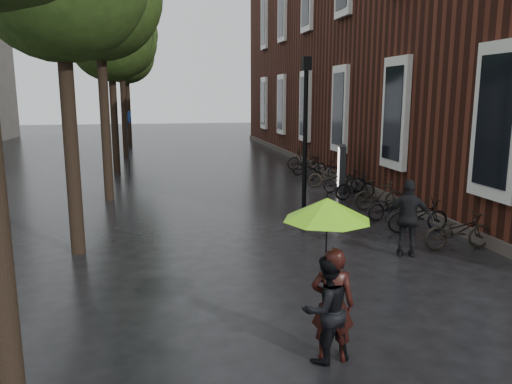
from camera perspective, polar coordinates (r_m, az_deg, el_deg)
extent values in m
cube|color=#38160F|center=(27.42, 17.03, 15.63)|extent=(10.00, 33.00, 12.00)
cube|color=silver|center=(12.76, 26.00, 7.26)|extent=(0.25, 1.60, 3.60)
cube|color=black|center=(12.70, 25.64, 7.27)|extent=(0.10, 1.20, 3.00)
cube|color=silver|center=(17.01, 15.74, 8.64)|extent=(0.25, 1.60, 3.60)
cube|color=black|center=(16.96, 15.43, 8.65)|extent=(0.10, 1.20, 3.00)
cube|color=silver|center=(21.58, 9.65, 9.32)|extent=(0.25, 1.60, 3.60)
cube|color=black|center=(21.55, 9.40, 9.33)|extent=(0.10, 1.20, 3.00)
cube|color=silver|center=(26.31, 5.72, 9.71)|extent=(0.25, 1.60, 3.60)
cube|color=black|center=(26.28, 5.50, 9.72)|extent=(0.10, 1.20, 3.00)
cube|color=silver|center=(31.13, 2.98, 9.96)|extent=(0.25, 1.60, 3.60)
cube|color=black|center=(31.10, 2.80, 9.96)|extent=(0.10, 1.20, 3.00)
cube|color=silver|center=(31.50, 3.09, 20.01)|extent=(0.25, 1.60, 3.60)
cube|color=black|center=(31.48, 2.90, 20.02)|extent=(0.10, 1.20, 3.00)
cube|color=silver|center=(35.99, 0.98, 10.12)|extent=(0.25, 1.60, 3.60)
cube|color=black|center=(35.97, 0.82, 10.12)|extent=(0.10, 1.20, 3.00)
cube|color=silver|center=(36.32, 1.01, 18.83)|extent=(0.25, 1.60, 3.60)
cube|color=black|center=(36.29, 0.85, 18.83)|extent=(0.10, 1.20, 3.00)
cube|color=#3F3833|center=(25.63, 6.57, 3.26)|extent=(0.40, 33.00, 0.30)
cylinder|color=black|center=(11.87, -20.30, 3.87)|extent=(0.32, 0.32, 4.51)
cylinder|color=black|center=(17.76, -16.81, 6.97)|extent=(0.32, 0.32, 4.95)
cylinder|color=black|center=(23.76, -15.84, 7.28)|extent=(0.32, 0.32, 4.40)
cylinder|color=black|center=(29.72, -14.82, 8.38)|extent=(0.32, 0.32, 4.79)
cylinder|color=black|center=(35.72, -14.36, 8.62)|extent=(0.32, 0.32, 4.57)
imported|color=black|center=(7.01, 8.74, -12.58)|extent=(0.68, 0.56, 1.61)
imported|color=black|center=(7.00, 7.98, -13.09)|extent=(0.86, 0.75, 1.50)
cylinder|color=black|center=(6.86, 7.96, -8.15)|extent=(0.02, 0.02, 1.52)
cone|color=#7FE518|center=(6.65, 8.13, -1.94)|extent=(1.20, 1.20, 0.30)
cylinder|color=black|center=(6.61, 8.18, -0.32)|extent=(0.02, 0.02, 0.08)
imported|color=black|center=(11.70, 17.06, -2.90)|extent=(1.11, 0.81, 1.75)
imported|color=black|center=(12.72, 22.08, -4.13)|extent=(1.70, 0.61, 0.89)
imported|color=black|center=(13.92, 18.01, -2.59)|extent=(1.71, 0.63, 0.89)
imported|color=black|center=(15.04, 15.29, -1.59)|extent=(1.58, 0.63, 0.82)
imported|color=black|center=(16.27, 13.91, -0.34)|extent=(1.63, 0.67, 0.95)
imported|color=black|center=(17.62, 11.29, 0.58)|extent=(1.57, 0.59, 0.92)
imported|color=black|center=(18.94, 10.03, 1.25)|extent=(1.64, 0.61, 0.85)
imported|color=black|center=(19.98, 8.28, 1.83)|extent=(1.67, 0.63, 0.87)
imported|color=black|center=(21.65, 7.57, 2.54)|extent=(1.69, 0.84, 0.85)
imported|color=black|center=(22.84, 6.08, 3.01)|extent=(1.61, 0.57, 0.84)
imported|color=black|center=(24.41, 5.43, 3.73)|extent=(1.69, 0.55, 1.00)
cube|color=black|center=(19.16, 9.79, 2.70)|extent=(0.24, 1.15, 1.73)
cube|color=white|center=(19.11, 9.43, 2.84)|extent=(0.04, 0.96, 1.42)
cylinder|color=black|center=(14.73, 5.62, 5.48)|extent=(0.13, 0.13, 4.36)
cube|color=black|center=(14.69, 5.79, 14.40)|extent=(0.24, 0.24, 0.38)
sphere|color=#FFE5B2|center=(14.69, 5.79, 14.40)|extent=(0.20, 0.20, 0.20)
cylinder|color=#262628|center=(23.08, -14.40, 5.03)|extent=(0.06, 0.06, 2.62)
cylinder|color=#0D3594|center=(22.98, -14.29, 8.29)|extent=(0.03, 0.52, 0.52)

